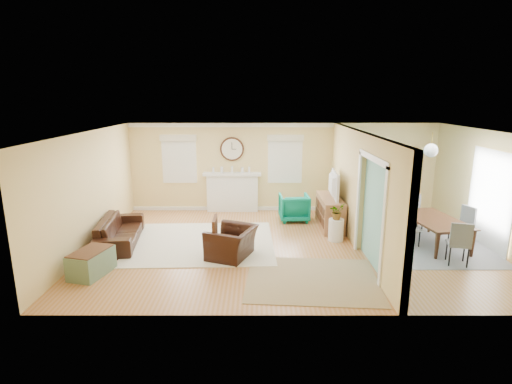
{
  "coord_description": "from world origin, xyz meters",
  "views": [
    {
      "loc": [
        -0.8,
        -8.63,
        3.34
      ],
      "look_at": [
        -0.8,
        0.3,
        1.2
      ],
      "focal_mm": 28.0,
      "sensor_mm": 36.0,
      "label": 1
    }
  ],
  "objects_px": {
    "green_chair": "(294,207)",
    "dining_table": "(434,232)",
    "sofa": "(120,231)",
    "eames_chair": "(232,243)",
    "credenza": "(330,212)"
  },
  "relations": [
    {
      "from": "eames_chair",
      "to": "dining_table",
      "type": "relative_size",
      "value": 0.56
    },
    {
      "from": "eames_chair",
      "to": "dining_table",
      "type": "distance_m",
      "value": 4.68
    },
    {
      "from": "sofa",
      "to": "green_chair",
      "type": "height_order",
      "value": "green_chair"
    },
    {
      "from": "sofa",
      "to": "eames_chair",
      "type": "distance_m",
      "value": 2.78
    },
    {
      "from": "eames_chair",
      "to": "dining_table",
      "type": "bearing_deg",
      "value": 120.57
    },
    {
      "from": "sofa",
      "to": "dining_table",
      "type": "distance_m",
      "value": 7.27
    },
    {
      "from": "sofa",
      "to": "credenza",
      "type": "bearing_deg",
      "value": -84.49
    },
    {
      "from": "credenza",
      "to": "dining_table",
      "type": "relative_size",
      "value": 0.87
    },
    {
      "from": "green_chair",
      "to": "sofa",
      "type": "bearing_deg",
      "value": 19.78
    },
    {
      "from": "eames_chair",
      "to": "credenza",
      "type": "height_order",
      "value": "credenza"
    },
    {
      "from": "sofa",
      "to": "credenza",
      "type": "distance_m",
      "value": 5.24
    },
    {
      "from": "green_chair",
      "to": "dining_table",
      "type": "xyz_separation_m",
      "value": [
        3.06,
        -1.87,
        -0.05
      ]
    },
    {
      "from": "sofa",
      "to": "eames_chair",
      "type": "height_order",
      "value": "eames_chair"
    },
    {
      "from": "eames_chair",
      "to": "green_chair",
      "type": "relative_size",
      "value": 1.25
    },
    {
      "from": "sofa",
      "to": "green_chair",
      "type": "xyz_separation_m",
      "value": [
        4.22,
        1.78,
        0.06
      ]
    }
  ]
}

